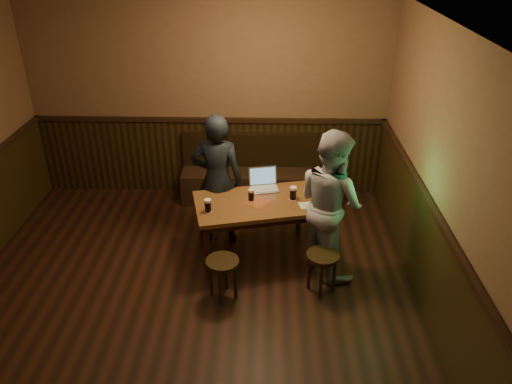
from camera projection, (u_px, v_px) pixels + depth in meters
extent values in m
cube|color=black|center=(182.00, 331.00, 4.97)|extent=(5.00, 6.00, 0.02)
cube|color=beige|center=(154.00, 43.00, 3.63)|extent=(5.00, 6.00, 0.02)
cube|color=brown|center=(209.00, 100.00, 6.94)|extent=(5.00, 0.02, 2.80)
cube|color=brown|center=(463.00, 214.00, 4.24)|extent=(0.02, 6.00, 2.80)
cube|color=black|center=(211.00, 157.00, 7.32)|extent=(4.98, 0.04, 1.10)
cube|color=black|center=(442.00, 292.00, 4.65)|extent=(0.04, 5.98, 1.10)
cube|color=black|center=(209.00, 120.00, 7.02)|extent=(4.98, 0.06, 0.06)
cube|color=black|center=(450.00, 240.00, 4.37)|extent=(0.06, 5.98, 0.06)
cube|color=black|center=(259.00, 185.00, 7.23)|extent=(2.20, 0.50, 0.45)
cube|color=black|center=(259.00, 150.00, 7.17)|extent=(2.20, 0.10, 0.50)
cube|color=brown|center=(256.00, 204.00, 5.75)|extent=(1.55, 1.10, 0.05)
cube|color=black|center=(256.00, 209.00, 5.79)|extent=(1.40, 0.95, 0.08)
cube|color=maroon|center=(256.00, 201.00, 5.74)|extent=(0.36, 0.36, 0.00)
cylinder|color=black|center=(208.00, 252.00, 5.55)|extent=(0.07, 0.07, 0.70)
cylinder|color=black|center=(202.00, 222.00, 6.10)|extent=(0.07, 0.07, 0.70)
cylinder|color=black|center=(314.00, 240.00, 5.77)|extent=(0.07, 0.07, 0.70)
cylinder|color=black|center=(299.00, 212.00, 6.32)|extent=(0.07, 0.07, 0.70)
cylinder|color=black|center=(222.00, 262.00, 5.21)|extent=(0.40, 0.40, 0.04)
cylinder|color=black|center=(235.00, 281.00, 5.30)|extent=(0.04, 0.04, 0.46)
cylinder|color=black|center=(226.00, 272.00, 5.44)|extent=(0.04, 0.04, 0.46)
cylinder|color=black|center=(211.00, 278.00, 5.34)|extent=(0.04, 0.04, 0.46)
cylinder|color=black|center=(220.00, 287.00, 5.20)|extent=(0.04, 0.04, 0.46)
cylinder|color=black|center=(323.00, 256.00, 5.30)|extent=(0.41, 0.41, 0.04)
cylinder|color=black|center=(334.00, 274.00, 5.39)|extent=(0.04, 0.04, 0.46)
cylinder|color=black|center=(322.00, 266.00, 5.53)|extent=(0.04, 0.04, 0.46)
cylinder|color=black|center=(309.00, 272.00, 5.43)|extent=(0.04, 0.04, 0.46)
cylinder|color=black|center=(321.00, 281.00, 5.30)|extent=(0.04, 0.04, 0.46)
cylinder|color=#A52414|center=(208.00, 211.00, 5.54)|extent=(0.10, 0.10, 0.00)
cylinder|color=silver|center=(208.00, 211.00, 5.54)|extent=(0.08, 0.08, 0.00)
cylinder|color=black|center=(208.00, 206.00, 5.51)|extent=(0.07, 0.07, 0.12)
cylinder|color=beige|center=(208.00, 201.00, 5.48)|extent=(0.08, 0.08, 0.03)
cylinder|color=#A52414|center=(251.00, 200.00, 5.77)|extent=(0.09, 0.09, 0.00)
cylinder|color=silver|center=(251.00, 200.00, 5.76)|extent=(0.08, 0.08, 0.00)
cylinder|color=black|center=(251.00, 196.00, 5.74)|extent=(0.07, 0.07, 0.11)
cylinder|color=beige|center=(251.00, 190.00, 5.70)|extent=(0.07, 0.07, 0.03)
cylinder|color=#A52414|center=(293.00, 199.00, 5.79)|extent=(0.10, 0.10, 0.00)
cylinder|color=silver|center=(293.00, 199.00, 5.79)|extent=(0.09, 0.09, 0.00)
cylinder|color=black|center=(293.00, 194.00, 5.76)|extent=(0.08, 0.08, 0.13)
cylinder|color=beige|center=(293.00, 188.00, 5.72)|extent=(0.08, 0.08, 0.03)
cube|color=silver|center=(264.00, 189.00, 5.99)|extent=(0.38, 0.30, 0.02)
cube|color=#B2B2B7|center=(264.00, 188.00, 5.99)|extent=(0.34, 0.24, 0.00)
cube|color=silver|center=(263.00, 176.00, 6.04)|extent=(0.35, 0.14, 0.22)
cube|color=#5A89A8|center=(263.00, 176.00, 6.03)|extent=(0.31, 0.12, 0.19)
cube|color=silver|center=(309.00, 205.00, 5.67)|extent=(0.25, 0.19, 0.00)
imported|color=black|center=(217.00, 180.00, 6.01)|extent=(0.63, 0.42, 1.69)
imported|color=#9A999F|center=(330.00, 203.00, 5.49)|extent=(1.00, 1.05, 1.72)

